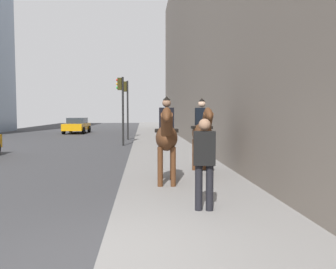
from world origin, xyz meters
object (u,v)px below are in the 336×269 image
pedestrian_greeting (204,158)px  traffic_light_near_curb (121,100)px  traffic_light_far_curb (126,101)px  mounted_horse_near (167,136)px  mounted_horse_far (202,132)px  car_mid_lane (77,125)px

pedestrian_greeting → traffic_light_near_curb: traffic_light_near_curb is taller
pedestrian_greeting → traffic_light_far_curb: (18.20, 2.27, 1.67)m
mounted_horse_near → traffic_light_near_curb: (11.36, 1.83, 1.32)m
mounted_horse_far → pedestrian_greeting: size_ratio=1.32×
mounted_horse_near → car_mid_lane: bearing=-160.5°
mounted_horse_near → mounted_horse_far: (1.40, -1.17, 0.01)m
mounted_horse_far → traffic_light_far_curb: (14.32, 2.91, 1.42)m
mounted_horse_near → car_mid_lane: (23.79, 6.72, -0.59)m
traffic_light_near_curb → mounted_horse_far: bearing=-163.2°
mounted_horse_near → pedestrian_greeting: bearing=15.6°
car_mid_lane → traffic_light_near_curb: 13.49m
mounted_horse_near → mounted_horse_far: bearing=144.0°
pedestrian_greeting → car_mid_lane: pedestrian_greeting is taller
mounted_horse_far → car_mid_lane: 23.74m
pedestrian_greeting → traffic_light_far_curb: traffic_light_far_curb is taller
car_mid_lane → traffic_light_far_curb: bearing=33.4°
mounted_horse_far → car_mid_lane: mounted_horse_far is taller
mounted_horse_far → traffic_light_near_curb: traffic_light_near_curb is taller
mounted_horse_far → traffic_light_near_curb: size_ratio=0.56×
traffic_light_far_curb → car_mid_lane: bearing=31.7°
mounted_horse_near → pedestrian_greeting: mounted_horse_near is taller
traffic_light_near_curb → traffic_light_far_curb: (4.36, -0.08, 0.11)m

